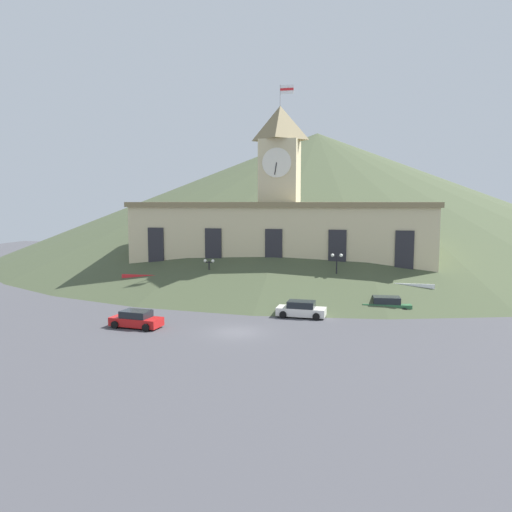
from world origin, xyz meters
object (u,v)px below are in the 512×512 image
object	(u,v)px
car_green_wagon	(386,305)
street_lamp_far_left	(337,267)
car_red_sedan	(136,319)
car_white_taxi	(301,310)
street_lamp_far_right	(209,269)
pedestrian	(195,291)

from	to	relation	value
car_green_wagon	street_lamp_far_left	bearing A→B (deg)	-43.75
car_red_sedan	car_white_taxi	bearing A→B (deg)	33.64
street_lamp_far_right	street_lamp_far_left	world-z (taller)	street_lamp_far_left
street_lamp_far_left	street_lamp_far_right	bearing A→B (deg)	180.00
car_white_taxi	pedestrian	xyz separation A→B (m)	(-12.25, 5.29, 0.32)
street_lamp_far_left	pedestrian	xyz separation A→B (m)	(-15.04, -2.59, -2.73)
car_white_taxi	car_green_wagon	bearing A→B (deg)	-152.50
street_lamp_far_right	pedestrian	distance (m)	3.46
street_lamp_far_right	car_red_sedan	distance (m)	14.96
car_green_wagon	car_white_taxi	world-z (taller)	car_green_wagon
pedestrian	car_white_taxi	bearing A→B (deg)	-4.14
car_red_sedan	pedestrian	bearing A→B (deg)	91.68
car_green_wagon	car_white_taxi	distance (m)	8.60
car_green_wagon	car_white_taxi	size ratio (longest dim) A/B	1.02
street_lamp_far_right	car_red_sedan	size ratio (longest dim) A/B	0.92
street_lamp_far_left	car_green_wagon	world-z (taller)	street_lamp_far_left
street_lamp_far_left	pedestrian	distance (m)	15.50
street_lamp_far_left	car_red_sedan	xyz separation A→B (m)	(-16.10, -14.63, -3.07)
street_lamp_far_left	car_white_taxi	xyz separation A→B (m)	(-2.79, -7.87, -3.05)
pedestrian	car_green_wagon	bearing A→B (deg)	14.37
pedestrian	street_lamp_far_left	bearing A→B (deg)	28.97
car_red_sedan	pedestrian	distance (m)	12.09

